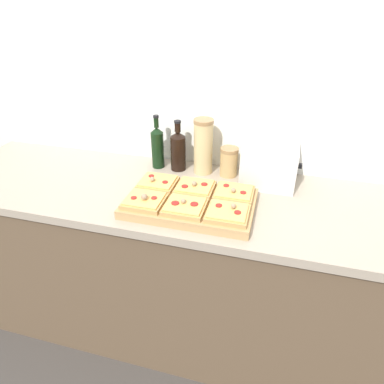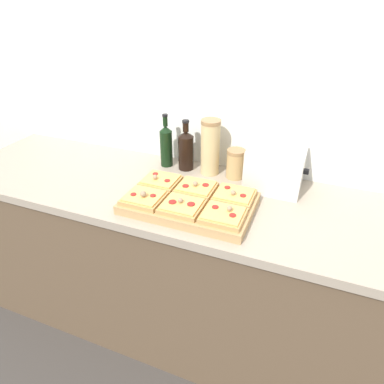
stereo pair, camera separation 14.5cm
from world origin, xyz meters
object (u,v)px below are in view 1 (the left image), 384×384
at_px(grain_jar_short, 229,162).
at_px(toaster_oven, 269,164).
at_px(olive_oil_bottle, 158,146).
at_px(wine_bottle, 178,150).
at_px(grain_jar_tall, 203,147).
at_px(cutting_board, 190,203).

relative_size(grain_jar_short, toaster_oven, 0.53).
xyz_separation_m(olive_oil_bottle, wine_bottle, (0.11, 0.00, -0.01)).
bearing_deg(grain_jar_tall, cutting_board, -85.62).
xyz_separation_m(grain_jar_tall, toaster_oven, (0.33, -0.03, -0.04)).
distance_m(cutting_board, wine_bottle, 0.38).
relative_size(olive_oil_bottle, toaster_oven, 1.01).
xyz_separation_m(grain_jar_tall, grain_jar_short, (0.13, -0.00, -0.07)).
relative_size(cutting_board, wine_bottle, 2.08).
height_order(wine_bottle, toaster_oven, wine_bottle).
relative_size(grain_jar_tall, grain_jar_short, 1.90).
bearing_deg(grain_jar_short, grain_jar_tall, 180.00).
bearing_deg(wine_bottle, toaster_oven, -3.79).
distance_m(cutting_board, grain_jar_tall, 0.36).
height_order(olive_oil_bottle, grain_jar_short, olive_oil_bottle).
bearing_deg(olive_oil_bottle, wine_bottle, 0.00).
distance_m(cutting_board, olive_oil_bottle, 0.44).
relative_size(grain_jar_tall, toaster_oven, 1.01).
height_order(olive_oil_bottle, grain_jar_tall, same).
bearing_deg(toaster_oven, grain_jar_tall, 174.70).
xyz_separation_m(olive_oil_bottle, grain_jar_short, (0.37, 0.00, -0.04)).
xyz_separation_m(cutting_board, toaster_oven, (0.30, 0.31, 0.08)).
height_order(wine_bottle, grain_jar_tall, grain_jar_tall).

